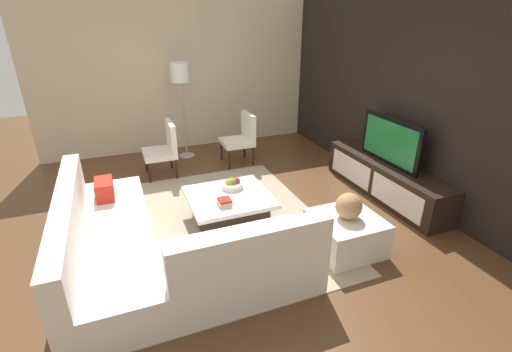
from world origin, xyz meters
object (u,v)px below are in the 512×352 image
media_console (384,179)px  accent_chair_near (165,146)px  coffee_table (229,208)px  floor_lamp (181,78)px  book_stack (225,202)px  ottoman (346,233)px  television (391,141)px  decorative_ball (349,206)px  fruit_bowl (232,184)px  accent_chair_far (242,135)px  sectional_couch (151,248)px

media_console → accent_chair_near: bearing=-124.1°
coffee_table → floor_lamp: 2.78m
floor_lamp → book_stack: size_ratio=8.02×
ottoman → book_stack: size_ratio=3.36×
television → media_console: bearing=-90.0°
coffee_table → accent_chair_near: bearing=-164.6°
television → coffee_table: size_ratio=1.11×
coffee_table → media_console: bearing=87.5°
accent_chair_near → ottoman: accent_chair_near is taller
coffee_table → ottoman: bearing=45.2°
media_console → decorative_ball: decorative_ball is taller
media_console → coffee_table: bearing=-92.5°
accent_chair_near → floor_lamp: floor_lamp is taller
floor_lamp → fruit_bowl: (2.32, 0.13, -0.98)m
floor_lamp → accent_chair_far: floor_lamp is taller
media_console → fruit_bowl: (-0.28, -2.19, 0.19)m
accent_chair_near → accent_chair_far: same height
decorative_ball → accent_chair_near: bearing=-151.7°
sectional_couch → decorative_ball: 2.09m
fruit_bowl → media_console: bearing=82.7°
book_stack → ottoman: bearing=55.2°
book_stack → decorative_ball: bearing=55.2°
fruit_bowl → ottoman: bearing=37.5°
accent_chair_near → book_stack: accent_chair_near is taller
sectional_couch → ottoman: (0.39, 2.04, -0.08)m
media_console → television: 0.57m
floor_lamp → accent_chair_far: size_ratio=1.92×
accent_chair_near → ottoman: size_ratio=1.24×
book_stack → sectional_couch: bearing=-65.9°
media_console → television: size_ratio=1.96×
media_console → decorative_ball: (0.91, -1.28, 0.29)m
television → coffee_table: television is taller
floor_lamp → decorative_ball: floor_lamp is taller
ottoman → accent_chair_far: size_ratio=0.80×
coffee_table → ottoman: ottoman is taller
accent_chair_far → decorative_ball: accent_chair_far is taller
ottoman → television: bearing=125.6°
accent_chair_near → fruit_bowl: size_ratio=3.11×
coffee_table → sectional_couch: bearing=-58.6°
sectional_couch → floor_lamp: 3.46m
television → fruit_bowl: television is taller
media_console → coffee_table: size_ratio=2.18×
television → accent_chair_far: 2.47m
accent_chair_far → media_console: bearing=46.1°
decorative_ball → accent_chair_far: bearing=-176.3°
sectional_couch → coffee_table: bearing=121.4°
media_console → book_stack: 2.43m
sectional_couch → coffee_table: (-0.62, 1.02, -0.08)m
sectional_couch → coffee_table: sectional_couch is taller
media_console → accent_chair_near: (-1.89, -2.79, 0.24)m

